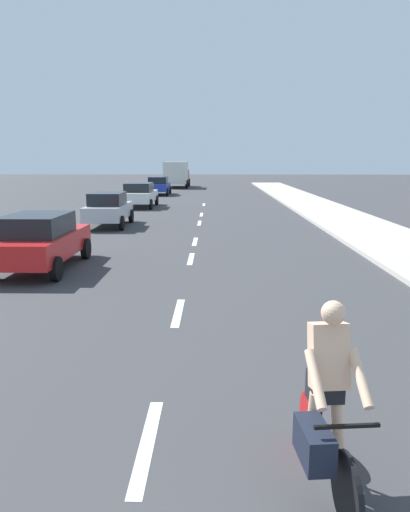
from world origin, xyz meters
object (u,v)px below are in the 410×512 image
cyclist (325,407)px  parked_car_blue (159,185)px  parked_car_white (140,194)px  parked_car_red (40,240)px  delivery_truck (177,174)px  parked_car_silver (108,208)px

cyclist → parked_car_blue: bearing=-86.5°
cyclist → parked_car_blue: 38.37m
parked_car_blue → parked_car_white: bearing=-90.3°
cyclist → parked_car_red: (-5.90, 9.06, 0.01)m
parked_car_white → parked_car_blue: same height
parked_car_red → delivery_truck: delivery_truck is taller
cyclist → parked_car_white: size_ratio=0.42×
parked_car_white → delivery_truck: delivery_truck is taller
parked_car_blue → delivery_truck: delivery_truck is taller
parked_car_blue → parked_car_silver: bearing=-90.5°
parked_car_red → parked_car_white: same height
parked_car_red → parked_car_blue: bearing=90.2°
cyclist → parked_car_blue: cyclist is taller
parked_car_red → parked_car_blue: 28.86m
parked_car_silver → delivery_truck: delivery_truck is taller
parked_car_red → parked_car_white: 17.88m
parked_car_red → parked_car_blue: same height
parked_car_silver → delivery_truck: (0.73, 31.19, 0.67)m
parked_car_red → parked_car_blue: size_ratio=0.99×
parked_car_red → parked_car_silver: same height
delivery_truck → cyclist: bearing=-83.7°
parked_car_silver → parked_car_blue: same height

